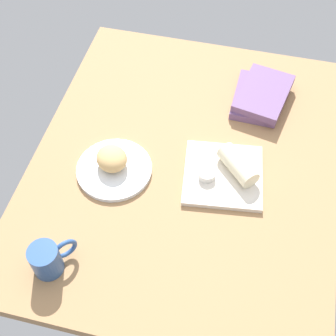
{
  "coord_description": "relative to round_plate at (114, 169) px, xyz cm",
  "views": [
    {
      "loc": [
        -82.97,
        -14.62,
        115.51
      ],
      "look_at": [
        -5.83,
        3.85,
        7.0
      ],
      "focal_mm": 49.94,
      "sensor_mm": 36.0,
      "label": 1
    }
  ],
  "objects": [
    {
      "name": "breakfast_wrap",
      "position": [
        7.16,
        -35.05,
        3.73
      ],
      "size": [
        13.43,
        13.25,
        5.65
      ],
      "primitive_type": "cylinder",
      "rotation": [
        1.57,
        0.0,
        2.34
      ],
      "color": "#F0E5BC",
      "rests_on": "square_plate"
    },
    {
      "name": "sauce_cup",
      "position": [
        3.11,
        -26.88,
        2.12
      ],
      "size": [
        4.93,
        4.93,
        2.27
      ],
      "color": "silver",
      "rests_on": "square_plate"
    },
    {
      "name": "scone_pastry",
      "position": [
        1.22,
        0.79,
        3.52
      ],
      "size": [
        13.16,
        13.06,
        5.63
      ],
      "primitive_type": "ellipsoid",
      "rotation": [
        0.0,
        0.0,
        0.72
      ],
      "color": "tan",
      "rests_on": "round_plate"
    },
    {
      "name": "coffee_mug",
      "position": [
        -32.83,
        6.7,
        3.99
      ],
      "size": [
        10.69,
        10.06,
        9.17
      ],
      "color": "#2D518C",
      "rests_on": "dining_table"
    },
    {
      "name": "book_stack",
      "position": [
        38.4,
        -38.07,
        1.91
      ],
      "size": [
        24.34,
        18.85,
        5.2
      ],
      "color": "#6B4C7A",
      "rests_on": "dining_table"
    },
    {
      "name": "square_plate",
      "position": [
        5.36,
        -31.42,
        0.1
      ],
      "size": [
        25.15,
        25.15,
        1.6
      ],
      "primitive_type": "cube",
      "rotation": [
        0.0,
        0.0,
        0.13
      ],
      "color": "silver",
      "rests_on": "dining_table"
    },
    {
      "name": "dining_table",
      "position": [
        8.38,
        -19.48,
        -2.7
      ],
      "size": [
        110.0,
        90.0,
        4.0
      ],
      "primitive_type": "cube",
      "color": "#9E754C",
      "rests_on": "ground"
    },
    {
      "name": "round_plate",
      "position": [
        0.0,
        0.0,
        0.0
      ],
      "size": [
        22.11,
        22.11,
        1.4
      ],
      "primitive_type": "cylinder",
      "color": "white",
      "rests_on": "dining_table"
    }
  ]
}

